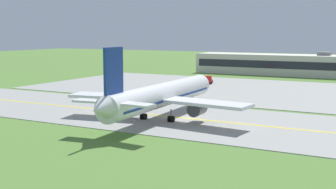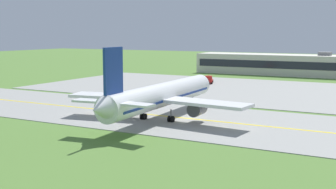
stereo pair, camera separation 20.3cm
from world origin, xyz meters
name	(u,v)px [view 1 (the left image)]	position (x,y,z in m)	size (l,w,h in m)	color
ground_plane	(189,119)	(0.00, 0.00, 0.00)	(500.00, 500.00, 0.00)	#517A33
taxiway_strip	(189,119)	(0.00, 0.00, 0.05)	(240.00, 28.00, 0.10)	gray
apron_pad	(302,93)	(10.00, 42.00, 0.05)	(140.00, 52.00, 0.10)	gray
taxiway_centreline	(189,119)	(0.00, 0.00, 0.11)	(220.00, 0.60, 0.01)	yellow
airplane_lead	(161,96)	(-4.06, -2.61, 4.13)	(32.50, 39.61, 12.70)	white
service_truck_baggage	(208,80)	(-18.21, 50.54, 1.18)	(4.16, 6.71, 2.59)	red
terminal_building	(286,65)	(-5.10, 88.03, 3.54)	(62.76, 12.74, 8.25)	beige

